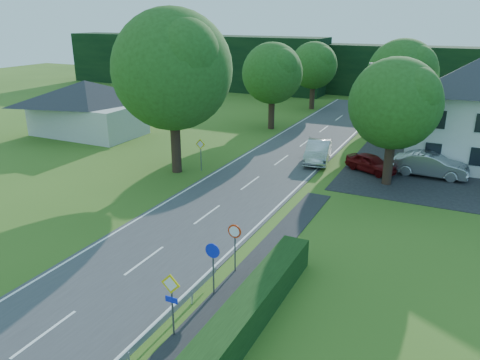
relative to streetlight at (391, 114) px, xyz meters
The scene contains 24 objects.
road 13.59m from the streetlight, 128.88° to the right, with size 7.00×80.00×0.04m, color #3A393C.
parking_pad 6.65m from the streetlight, 37.30° to the left, with size 14.00×16.00×0.04m, color black.
line_edge_left 15.73m from the streetlight, 138.52° to the right, with size 0.12×80.00×0.01m, color white.
line_edge_right 11.95m from the streetlight, 115.70° to the right, with size 0.12×80.00×0.01m, color white.
line_centre 13.58m from the streetlight, 128.88° to the right, with size 0.12×80.00×0.01m, color white, non-canonical shape.
tree_main 15.35m from the streetlight, 156.89° to the right, with size 9.40×9.40×11.64m, color #244916, non-canonical shape.
tree_left_far 16.45m from the streetlight, 142.56° to the left, with size 7.00×7.00×8.58m, color #244916, non-canonical shape.
tree_right_far 12.05m from the streetlight, 95.06° to the left, with size 7.40×7.40×9.09m, color #244916, non-canonical shape.
tree_left_back 25.34m from the streetlight, 119.73° to the left, with size 6.60×6.60×8.07m, color #244916, non-canonical shape.
tree_right_back 20.12m from the streetlight, 95.89° to the left, with size 6.20×6.20×7.56m, color #244916, non-canonical shape.
tree_right_mid 2.05m from the streetlight, 77.66° to the right, with size 7.00×7.00×8.58m, color #244916, non-canonical shape.
treeline_left 48.22m from the streetlight, 138.42° to the left, with size 44.00×6.00×8.00m, color black.
treeline_right 36.01m from the streetlight, 90.10° to the left, with size 30.00×5.00×7.00m, color black.
bungalow_left 28.12m from the streetlight, behind, with size 11.00×6.50×5.20m.
streetlight is the anchor object (origin of this frame).
sign_priority_right 22.50m from the streetlight, 99.70° to the right, with size 0.78×0.09×2.59m.
sign_roundabout 19.59m from the streetlight, 101.19° to the right, with size 0.64×0.08×2.37m.
sign_speed_limit 17.64m from the streetlight, 102.46° to the right, with size 0.64×0.11×2.37m.
sign_priority_left 13.80m from the streetlight, 158.22° to the right, with size 0.78×0.09×2.44m.
moving_car 6.53m from the streetlight, 170.00° to the left, with size 1.75×5.03×1.66m, color #ACADB1.
motorcycle 9.01m from the streetlight, 145.26° to the left, with size 0.72×2.06×1.08m, color black.
parked_car_red 3.92m from the streetlight, behind, with size 1.56×3.89×1.32m, color #610A0C.
parked_car_silver_a 4.75m from the streetlight, 18.66° to the left, with size 1.78×5.12×1.69m, color #A2A3A6.
parasol 8.14m from the streetlight, 43.04° to the left, with size 1.93×1.97×1.77m, color red.
Camera 1 is at (12.64, -3.69, 11.06)m, focal length 35.00 mm.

